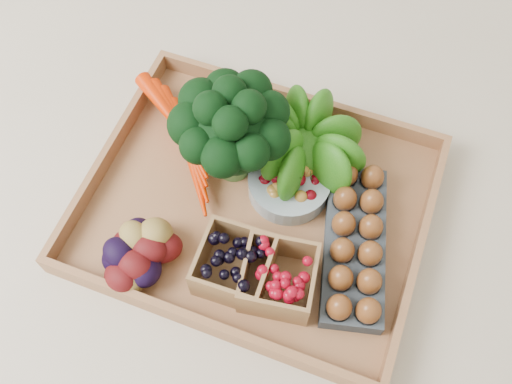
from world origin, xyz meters
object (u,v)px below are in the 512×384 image
(tray, at_px, (256,207))
(cherry_bowl, at_px, (289,184))
(egg_carton, at_px, (354,245))
(broccoli, at_px, (232,145))

(tray, height_order, cherry_bowl, cherry_bowl)
(tray, bearing_deg, cherry_bowl, 48.70)
(cherry_bowl, height_order, egg_carton, cherry_bowl)
(egg_carton, bearing_deg, cherry_bowl, 139.35)
(tray, distance_m, egg_carton, 0.18)
(tray, relative_size, broccoli, 2.97)
(cherry_bowl, bearing_deg, egg_carton, -26.94)
(broccoli, distance_m, egg_carton, 0.25)
(cherry_bowl, distance_m, egg_carton, 0.15)
(broccoli, height_order, egg_carton, broccoli)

